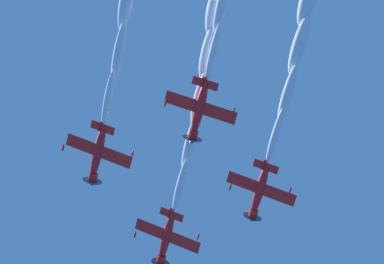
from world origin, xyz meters
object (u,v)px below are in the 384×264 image
Objects in this scene: airplane_right_wingman at (259,191)px; airplane_left_wingman at (98,154)px; airplane_slot_tail at (199,111)px; airplane_lead at (166,238)px.

airplane_left_wingman is at bearing 25.23° from airplane_right_wingman.
airplane_slot_tail is (5.88, 12.98, -0.74)m from airplane_right_wingman.
airplane_right_wingman is 14.27m from airplane_slot_tail.
airplane_right_wingman is (-13.80, 4.66, -0.03)m from airplane_lead.
airplane_left_wingman is 1.01× the size of airplane_right_wingman.
airplane_left_wingman is 22.23m from airplane_right_wingman.
airplane_lead is 1.01× the size of airplane_right_wingman.
airplane_lead reaches higher than airplane_left_wingman.
airplane_lead is at bearing -65.82° from airplane_slot_tail.
airplane_right_wingman is at bearing -154.77° from airplane_left_wingman.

